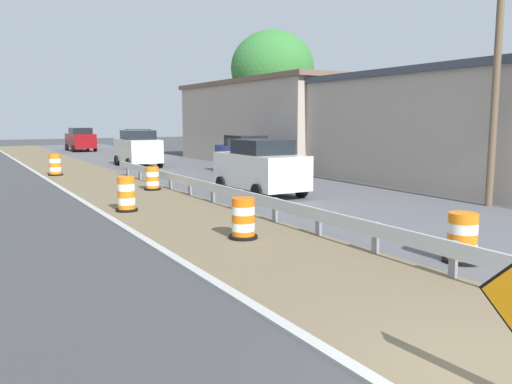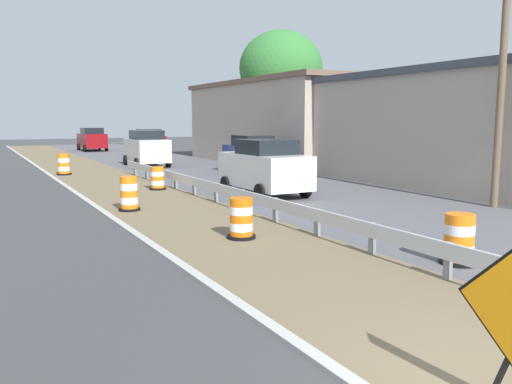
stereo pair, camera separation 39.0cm
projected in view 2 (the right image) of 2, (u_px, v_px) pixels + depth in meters
The scene contains 14 objects.
traffic_barrel_nearest at pixel (459, 241), 10.53m from camera, with size 0.74×0.74×1.03m.
traffic_barrel_close at pixel (241, 220), 12.80m from camera, with size 0.71×0.71×1.01m.
traffic_barrel_mid at pixel (129, 195), 16.70m from camera, with size 0.69×0.69×1.11m.
traffic_barrel_far at pixel (158, 179), 21.71m from camera, with size 0.69×0.69×0.96m.
traffic_barrel_farther at pixel (64, 165), 27.46m from camera, with size 0.75×0.75×1.11m.
car_lead_near_lane at pixel (265, 167), 20.15m from camera, with size 2.18×4.28×2.15m.
car_trailing_near_lane at pixel (149, 141), 44.56m from camera, with size 2.25×4.19×2.09m.
car_lead_far_lane at pixel (146, 148), 32.46m from camera, with size 2.26×4.35×2.25m.
car_mid_far_lane at pixel (254, 155), 27.71m from camera, with size 2.10×4.61×2.07m.
car_trailing_far_lane at pixel (92, 139), 48.46m from camera, with size 2.17×4.40×2.15m.
roadside_shop_near at pixel (465, 128), 23.53m from camera, with size 8.00×15.26×5.06m.
roadside_shop_far at pixel (284, 122), 35.46m from camera, with size 7.45×16.22×5.46m.
utility_pole_near at pixel (503, 66), 16.80m from camera, with size 0.24×1.80×8.94m.
tree_roadside at pixel (281, 69), 33.34m from camera, with size 5.33×5.33×8.56m.
Camera 2 is at (-4.86, -3.12, 2.92)m, focal length 36.51 mm.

